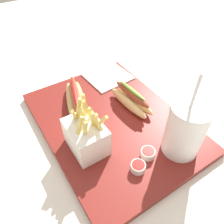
{
  "coord_description": "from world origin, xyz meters",
  "views": [
    {
      "loc": [
        -0.35,
        0.23,
        0.46
      ],
      "look_at": [
        0.0,
        0.0,
        0.05
      ],
      "focal_mm": 35.26,
      "sensor_mm": 36.0,
      "label": 1
    }
  ],
  "objects_px": {
    "hot_dog_2": "(132,99)",
    "ketchup_cup_2": "(148,153)",
    "napkin_stack": "(108,76)",
    "soda_cup": "(185,129)",
    "fries_basket": "(86,136)",
    "hot_dog_1": "(76,100)",
    "ketchup_cup_1": "(138,167)"
  },
  "relations": [
    {
      "from": "napkin_stack",
      "to": "soda_cup",
      "type": "bearing_deg",
      "value": 178.17
    },
    {
      "from": "hot_dog_1",
      "to": "ketchup_cup_2",
      "type": "distance_m",
      "value": 0.26
    },
    {
      "from": "hot_dog_1",
      "to": "soda_cup",
      "type": "bearing_deg",
      "value": -152.07
    },
    {
      "from": "napkin_stack",
      "to": "hot_dog_1",
      "type": "bearing_deg",
      "value": 115.65
    },
    {
      "from": "soda_cup",
      "to": "ketchup_cup_2",
      "type": "relative_size",
      "value": 6.07
    },
    {
      "from": "hot_dog_1",
      "to": "ketchup_cup_2",
      "type": "relative_size",
      "value": 5.58
    },
    {
      "from": "soda_cup",
      "to": "ketchup_cup_2",
      "type": "height_order",
      "value": "soda_cup"
    },
    {
      "from": "hot_dog_2",
      "to": "ketchup_cup_2",
      "type": "bearing_deg",
      "value": 156.31
    },
    {
      "from": "hot_dog_1",
      "to": "ketchup_cup_2",
      "type": "xyz_separation_m",
      "value": [
        -0.25,
        -0.07,
        -0.01
      ]
    },
    {
      "from": "fries_basket",
      "to": "ketchup_cup_2",
      "type": "distance_m",
      "value": 0.15
    },
    {
      "from": "hot_dog_1",
      "to": "ketchup_cup_1",
      "type": "relative_size",
      "value": 5.69
    },
    {
      "from": "fries_basket",
      "to": "hot_dog_2",
      "type": "xyz_separation_m",
      "value": [
        0.06,
        -0.18,
        -0.02
      ]
    },
    {
      "from": "fries_basket",
      "to": "hot_dog_2",
      "type": "bearing_deg",
      "value": -70.49
    },
    {
      "from": "fries_basket",
      "to": "napkin_stack",
      "type": "height_order",
      "value": "fries_basket"
    },
    {
      "from": "hot_dog_1",
      "to": "ketchup_cup_2",
      "type": "height_order",
      "value": "hot_dog_1"
    },
    {
      "from": "hot_dog_2",
      "to": "ketchup_cup_2",
      "type": "relative_size",
      "value": 4.54
    },
    {
      "from": "soda_cup",
      "to": "ketchup_cup_1",
      "type": "height_order",
      "value": "soda_cup"
    },
    {
      "from": "soda_cup",
      "to": "ketchup_cup_1",
      "type": "relative_size",
      "value": 6.18
    },
    {
      "from": "hot_dog_2",
      "to": "napkin_stack",
      "type": "height_order",
      "value": "hot_dog_2"
    },
    {
      "from": "soda_cup",
      "to": "fries_basket",
      "type": "xyz_separation_m",
      "value": [
        0.13,
        0.19,
        -0.03
      ]
    },
    {
      "from": "soda_cup",
      "to": "ketchup_cup_1",
      "type": "distance_m",
      "value": 0.14
    },
    {
      "from": "fries_basket",
      "to": "hot_dog_1",
      "type": "xyz_separation_m",
      "value": [
        0.15,
        -0.04,
        -0.02
      ]
    },
    {
      "from": "napkin_stack",
      "to": "ketchup_cup_2",
      "type": "bearing_deg",
      "value": 164.41
    },
    {
      "from": "soda_cup",
      "to": "fries_basket",
      "type": "distance_m",
      "value": 0.23
    },
    {
      "from": "fries_basket",
      "to": "hot_dog_1",
      "type": "height_order",
      "value": "fries_basket"
    },
    {
      "from": "ketchup_cup_2",
      "to": "napkin_stack",
      "type": "relative_size",
      "value": 0.25
    },
    {
      "from": "fries_basket",
      "to": "hot_dog_2",
      "type": "height_order",
      "value": "fries_basket"
    },
    {
      "from": "soda_cup",
      "to": "napkin_stack",
      "type": "xyz_separation_m",
      "value": [
        0.35,
        -0.01,
        -0.07
      ]
    },
    {
      "from": "hot_dog_1",
      "to": "hot_dog_2",
      "type": "relative_size",
      "value": 1.23
    },
    {
      "from": "soda_cup",
      "to": "hot_dog_1",
      "type": "distance_m",
      "value": 0.31
    },
    {
      "from": "ketchup_cup_1",
      "to": "fries_basket",
      "type": "bearing_deg",
      "value": 29.27
    },
    {
      "from": "fries_basket",
      "to": "napkin_stack",
      "type": "xyz_separation_m",
      "value": [
        0.22,
        -0.2,
        -0.04
      ]
    }
  ]
}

